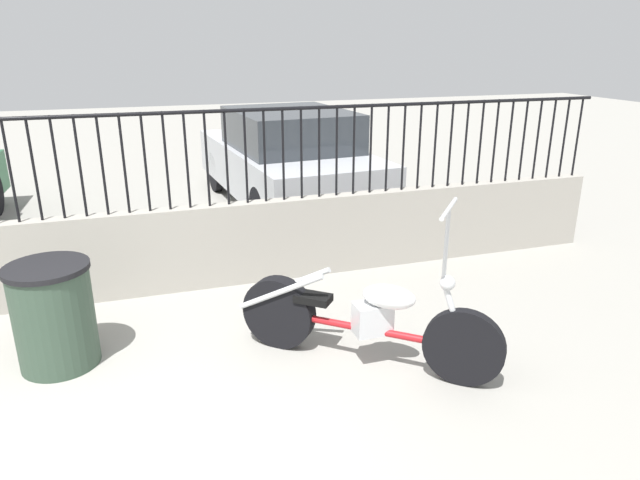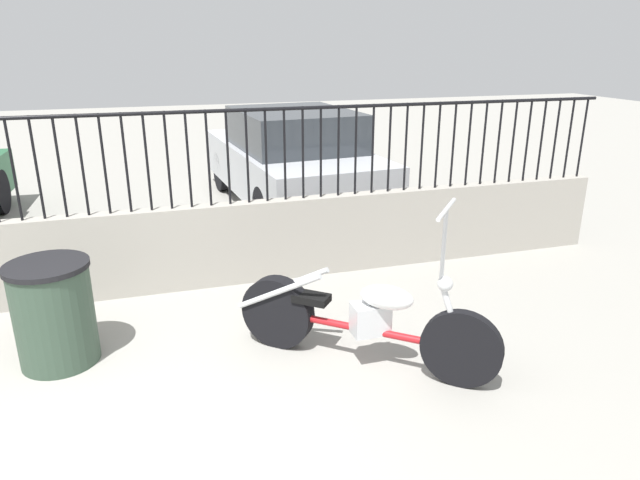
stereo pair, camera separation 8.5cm
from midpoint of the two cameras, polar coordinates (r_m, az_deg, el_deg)
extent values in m
plane|color=gray|center=(3.80, -21.92, -21.09)|extent=(40.00, 40.00, 0.00)
cube|color=#9E998E|center=(5.82, -21.22, -1.65)|extent=(10.90, 0.18, 0.84)
cylinder|color=black|center=(5.68, -28.95, 6.06)|extent=(0.02, 0.02, 0.93)
cylinder|color=black|center=(5.65, -27.08, 6.29)|extent=(0.02, 0.02, 0.93)
cylinder|color=black|center=(5.62, -25.19, 6.52)|extent=(0.02, 0.02, 0.93)
cylinder|color=black|center=(5.60, -23.28, 6.74)|extent=(0.02, 0.02, 0.93)
cylinder|color=black|center=(5.58, -21.35, 6.96)|extent=(0.02, 0.02, 0.93)
cylinder|color=black|center=(5.57, -19.42, 7.17)|extent=(0.02, 0.02, 0.93)
cylinder|color=black|center=(5.57, -17.48, 7.37)|extent=(0.02, 0.02, 0.93)
cylinder|color=black|center=(5.58, -15.55, 7.57)|extent=(0.02, 0.02, 0.93)
cylinder|color=black|center=(5.59, -13.61, 7.75)|extent=(0.02, 0.02, 0.93)
cylinder|color=black|center=(5.60, -11.68, 7.93)|extent=(0.02, 0.02, 0.93)
cylinder|color=black|center=(5.63, -9.77, 8.09)|extent=(0.02, 0.02, 0.93)
cylinder|color=black|center=(5.66, -7.87, 8.25)|extent=(0.02, 0.02, 0.93)
cylinder|color=black|center=(5.69, -5.99, 8.39)|extent=(0.02, 0.02, 0.93)
cylinder|color=black|center=(5.73, -4.13, 8.53)|extent=(0.02, 0.02, 0.93)
cylinder|color=black|center=(5.78, -2.30, 8.65)|extent=(0.02, 0.02, 0.93)
cylinder|color=black|center=(5.83, -0.51, 8.76)|extent=(0.02, 0.02, 0.93)
cylinder|color=black|center=(5.89, 1.26, 8.86)|extent=(0.02, 0.02, 0.93)
cylinder|color=black|center=(5.95, 2.99, 8.96)|extent=(0.02, 0.02, 0.93)
cylinder|color=black|center=(6.02, 4.68, 9.04)|extent=(0.02, 0.02, 0.93)
cylinder|color=black|center=(6.10, 6.34, 9.11)|extent=(0.02, 0.02, 0.93)
cylinder|color=black|center=(6.17, 7.95, 9.18)|extent=(0.02, 0.02, 0.93)
cylinder|color=black|center=(6.26, 9.52, 9.23)|extent=(0.02, 0.02, 0.93)
cylinder|color=black|center=(6.35, 11.05, 9.28)|extent=(0.02, 0.02, 0.93)
cylinder|color=black|center=(6.44, 12.54, 9.32)|extent=(0.02, 0.02, 0.93)
cylinder|color=black|center=(6.53, 13.99, 9.35)|extent=(0.02, 0.02, 0.93)
cylinder|color=black|center=(6.63, 15.39, 9.38)|extent=(0.02, 0.02, 0.93)
cylinder|color=black|center=(6.74, 16.75, 9.40)|extent=(0.02, 0.02, 0.93)
cylinder|color=black|center=(6.85, 18.07, 9.41)|extent=(0.02, 0.02, 0.93)
cylinder|color=black|center=(6.96, 19.35, 9.42)|extent=(0.02, 0.02, 0.93)
cylinder|color=black|center=(7.07, 20.58, 9.43)|extent=(0.02, 0.02, 0.93)
cylinder|color=black|center=(7.19, 21.78, 9.43)|extent=(0.02, 0.02, 0.93)
cylinder|color=black|center=(7.31, 22.94, 9.42)|extent=(0.02, 0.02, 0.93)
cylinder|color=black|center=(7.43, 24.06, 9.42)|extent=(0.02, 0.02, 0.93)
cylinder|color=black|center=(5.52, -22.91, 11.35)|extent=(10.90, 0.04, 0.04)
cylinder|color=black|center=(4.28, 13.60, -10.41)|extent=(0.50, 0.44, 0.59)
cylinder|color=black|center=(4.67, -4.63, -7.23)|extent=(0.54, 0.49, 0.60)
cylinder|color=#AD191E|center=(4.41, 4.05, -8.86)|extent=(1.07, 0.92, 0.06)
cube|color=silver|center=(4.35, 4.71, -7.81)|extent=(0.28, 0.18, 0.24)
ellipsoid|color=white|center=(4.24, 6.33, -5.66)|extent=(0.44, 0.41, 0.18)
cube|color=black|center=(4.47, -1.24, -5.84)|extent=(0.32, 0.30, 0.06)
cylinder|color=silver|center=(4.17, 12.65, -7.24)|extent=(0.20, 0.18, 0.51)
sphere|color=silver|center=(4.08, 12.06, -4.22)|extent=(0.11, 0.11, 0.11)
cylinder|color=silver|center=(3.99, 11.91, -0.48)|extent=(0.03, 0.03, 0.52)
cylinder|color=silver|center=(3.91, 12.17, 3.09)|extent=(0.36, 0.42, 0.03)
cylinder|color=silver|center=(4.49, -4.54, -5.20)|extent=(0.59, 0.51, 0.42)
cylinder|color=silver|center=(4.61, -3.76, -4.53)|extent=(0.59, 0.51, 0.42)
cylinder|color=#334738|center=(4.82, -25.47, -7.05)|extent=(0.58, 0.58, 0.78)
cylinder|color=black|center=(4.66, -26.19, -2.52)|extent=(0.61, 0.61, 0.04)
cylinder|color=black|center=(9.64, -10.68, 6.71)|extent=(0.16, 0.65, 0.64)
cylinder|color=black|center=(10.09, -1.68, 7.59)|extent=(0.16, 0.65, 0.64)
cylinder|color=black|center=(7.29, -6.34, 2.86)|extent=(0.16, 0.65, 0.64)
cylinder|color=black|center=(7.88, 4.93, 4.16)|extent=(0.16, 0.65, 0.64)
cube|color=#B7BABF|center=(8.62, -3.68, 7.23)|extent=(2.05, 4.15, 0.66)
cube|color=#2D3338|center=(8.33, -3.30, 11.00)|extent=(1.70, 2.05, 0.54)
camera|label=1|loc=(0.04, -90.48, -0.17)|focal=32.00mm
camera|label=2|loc=(0.04, 89.52, 0.17)|focal=32.00mm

